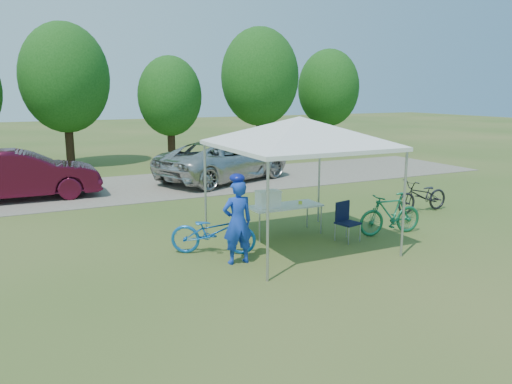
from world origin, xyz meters
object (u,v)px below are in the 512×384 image
bike_dark (423,196)px  sedan (21,175)px  cyclist (238,222)px  folding_chair (345,218)px  bike_blue (213,232)px  cooler (268,199)px  bike_green (390,214)px  folding_table (285,207)px  minivan (225,160)px

bike_dark → sedan: 11.67m
cyclist → folding_chair: bearing=-170.9°
cyclist → bike_blue: (-0.20, 0.74, -0.36)m
cooler → bike_green: size_ratio=0.32×
folding_table → bike_blue: size_ratio=0.97×
folding_table → cyclist: size_ratio=1.03×
cooler → minivan: 7.29m
folding_chair → bike_green: bearing=-18.4°
folding_chair → minivan: 8.00m
bike_blue → bike_green: 4.16m
cyclist → minivan: size_ratio=0.31×
folding_chair → bike_green: (1.18, -0.10, -0.02)m
folding_table → minivan: size_ratio=0.32×
bike_dark → minivan: size_ratio=0.32×
folding_chair → bike_dark: 3.66m
folding_chair → bike_blue: bike_blue is taller
bike_blue → folding_chair: bearing=-68.7°
cooler → cyclist: 1.85m
folding_chair → cooler: 1.75m
cooler → bike_blue: size_ratio=0.30×
bike_dark → sedan: sedan is taller
folding_table → folding_chair: bearing=-43.8°
folding_chair → bike_blue: (-2.95, 0.40, -0.05)m
folding_table → bike_green: bike_green is taller
cyclist → sedan: bearing=-64.2°
folding_table → minivan: 7.19m
minivan → cyclist: bearing=137.2°
folding_table → bike_dark: size_ratio=0.98×
folding_table → bike_green: (2.17, -1.05, -0.16)m
bike_dark → minivan: 7.41m
folding_chair → bike_blue: bearing=158.7°
folding_chair → bike_dark: size_ratio=0.50×
bike_green → bike_blue: bearing=-91.1°
folding_chair → cooler: cooler is taller
cyclist → bike_blue: size_ratio=0.94×
folding_table → bike_dark: bearing=3.4°
folding_table → folding_chair: size_ratio=1.97×
cooler → bike_blue: bearing=-160.4°
cooler → sedan: 8.29m
cooler → folding_table: bearing=-0.0°
bike_green → sedan: size_ratio=0.36×
bike_blue → bike_dark: (6.40, 0.81, -0.00)m
cooler → sedan: size_ratio=0.11×
cooler → bike_blue: 1.68m
folding_table → cooler: size_ratio=3.25×
cyclist → sedan: cyclist is taller
folding_table → cooler: (-0.43, 0.00, 0.23)m
cooler → sedan: sedan is taller
folding_table → bike_green: bearing=-25.8°
folding_table → sedan: (-5.28, 6.72, 0.12)m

